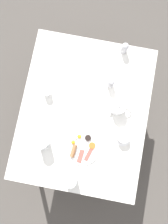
{
  "coord_description": "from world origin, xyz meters",
  "views": [
    {
      "loc": [
        -0.04,
        0.2,
        2.34
      ],
      "look_at": [
        0.0,
        0.0,
        0.77
      ],
      "focal_mm": 35.0,
      "sensor_mm": 36.0,
      "label": 1
    }
  ],
  "objects_px": {
    "napkin_folded": "(74,86)",
    "spoon_for_tea": "(63,58)",
    "salt_grinder": "(125,48)",
    "water_glass_tall": "(71,180)",
    "water_glass_short": "(43,143)",
    "teapot_near": "(118,107)",
    "breakfast_plate": "(82,146)",
    "fork_by_plate": "(33,163)",
    "knife_by_plate": "(116,176)",
    "pepper_grinder": "(111,83)",
    "creamer_jug": "(47,92)",
    "teacup_with_saucer_left": "(123,137)"
  },
  "relations": [
    {
      "from": "napkin_folded",
      "to": "spoon_for_tea",
      "type": "height_order",
      "value": "napkin_folded"
    },
    {
      "from": "salt_grinder",
      "to": "spoon_for_tea",
      "type": "relative_size",
      "value": 0.73
    },
    {
      "from": "water_glass_tall",
      "to": "water_glass_short",
      "type": "relative_size",
      "value": 0.81
    },
    {
      "from": "teapot_near",
      "to": "breakfast_plate",
      "type": "bearing_deg",
      "value": 39.05
    },
    {
      "from": "water_glass_short",
      "to": "spoon_for_tea",
      "type": "xyz_separation_m",
      "value": [
        -0.0,
        -0.66,
        -0.07
      ]
    },
    {
      "from": "teapot_near",
      "to": "salt_grinder",
      "type": "height_order",
      "value": "teapot_near"
    },
    {
      "from": "teapot_near",
      "to": "fork_by_plate",
      "type": "relative_size",
      "value": 1.19
    },
    {
      "from": "salt_grinder",
      "to": "fork_by_plate",
      "type": "relative_size",
      "value": 0.67
    },
    {
      "from": "napkin_folded",
      "to": "knife_by_plate",
      "type": "bearing_deg",
      "value": 125.65
    },
    {
      "from": "teapot_near",
      "to": "spoon_for_tea",
      "type": "relative_size",
      "value": 1.29
    },
    {
      "from": "pepper_grinder",
      "to": "fork_by_plate",
      "type": "bearing_deg",
      "value": 56.5
    },
    {
      "from": "breakfast_plate",
      "to": "fork_by_plate",
      "type": "height_order",
      "value": "breakfast_plate"
    },
    {
      "from": "water_glass_short",
      "to": "fork_by_plate",
      "type": "distance_m",
      "value": 0.18
    },
    {
      "from": "creamer_jug",
      "to": "fork_by_plate",
      "type": "bearing_deg",
      "value": 90.19
    },
    {
      "from": "pepper_grinder",
      "to": "spoon_for_tea",
      "type": "xyz_separation_m",
      "value": [
        0.39,
        -0.14,
        -0.05
      ]
    },
    {
      "from": "teacup_with_saucer_left",
      "to": "pepper_grinder",
      "type": "distance_m",
      "value": 0.4
    },
    {
      "from": "salt_grinder",
      "to": "spoon_for_tea",
      "type": "xyz_separation_m",
      "value": [
        0.44,
        0.14,
        -0.05
      ]
    },
    {
      "from": "teacup_with_saucer_left",
      "to": "salt_grinder",
      "type": "bearing_deg",
      "value": -81.23
    },
    {
      "from": "breakfast_plate",
      "to": "spoon_for_tea",
      "type": "xyz_separation_m",
      "value": [
        0.26,
        -0.63,
        -0.01
      ]
    },
    {
      "from": "fork_by_plate",
      "to": "water_glass_short",
      "type": "bearing_deg",
      "value": -108.97
    },
    {
      "from": "teacup_with_saucer_left",
      "to": "salt_grinder",
      "type": "relative_size",
      "value": 1.26
    },
    {
      "from": "water_glass_tall",
      "to": "teacup_with_saucer_left",
      "type": "bearing_deg",
      "value": -130.28
    },
    {
      "from": "teacup_with_saucer_left",
      "to": "knife_by_plate",
      "type": "relative_size",
      "value": 0.59
    },
    {
      "from": "napkin_folded",
      "to": "knife_by_plate",
      "type": "distance_m",
      "value": 0.72
    },
    {
      "from": "salt_grinder",
      "to": "knife_by_plate",
      "type": "xyz_separation_m",
      "value": [
        -0.1,
        0.93,
        -0.05
      ]
    },
    {
      "from": "teapot_near",
      "to": "knife_by_plate",
      "type": "height_order",
      "value": "teapot_near"
    },
    {
      "from": "water_glass_tall",
      "to": "fork_by_plate",
      "type": "relative_size",
      "value": 0.69
    },
    {
      "from": "water_glass_short",
      "to": "creamer_jug",
      "type": "relative_size",
      "value": 1.63
    },
    {
      "from": "teapot_near",
      "to": "spoon_for_tea",
      "type": "height_order",
      "value": "teapot_near"
    },
    {
      "from": "teacup_with_saucer_left",
      "to": "spoon_for_tea",
      "type": "xyz_separation_m",
      "value": [
        0.54,
        -0.51,
        -0.03
      ]
    },
    {
      "from": "pepper_grinder",
      "to": "fork_by_plate",
      "type": "xyz_separation_m",
      "value": [
        0.44,
        0.67,
        -0.05
      ]
    },
    {
      "from": "creamer_jug",
      "to": "napkin_folded",
      "type": "xyz_separation_m",
      "value": [
        -0.18,
        -0.09,
        -0.03
      ]
    },
    {
      "from": "fork_by_plate",
      "to": "water_glass_tall",
      "type": "bearing_deg",
      "value": 169.34
    },
    {
      "from": "fork_by_plate",
      "to": "spoon_for_tea",
      "type": "height_order",
      "value": "same"
    },
    {
      "from": "water_glass_short",
      "to": "napkin_folded",
      "type": "xyz_separation_m",
      "value": [
        -0.13,
        -0.45,
        -0.06
      ]
    },
    {
      "from": "knife_by_plate",
      "to": "creamer_jug",
      "type": "bearing_deg",
      "value": -39.22
    },
    {
      "from": "teacup_with_saucer_left",
      "to": "creamer_jug",
      "type": "xyz_separation_m",
      "value": [
        0.6,
        -0.22,
        0.01
      ]
    },
    {
      "from": "water_glass_tall",
      "to": "napkin_folded",
      "type": "xyz_separation_m",
      "value": [
        0.11,
        -0.67,
        -0.05
      ]
    },
    {
      "from": "teapot_near",
      "to": "spoon_for_tea",
      "type": "xyz_separation_m",
      "value": [
        0.47,
        -0.31,
        -0.05
      ]
    },
    {
      "from": "teapot_near",
      "to": "fork_by_plate",
      "type": "xyz_separation_m",
      "value": [
        0.53,
        0.5,
        -0.05
      ]
    },
    {
      "from": "creamer_jug",
      "to": "salt_grinder",
      "type": "relative_size",
      "value": 0.77
    },
    {
      "from": "teapot_near",
      "to": "teacup_with_saucer_left",
      "type": "height_order",
      "value": "teapot_near"
    },
    {
      "from": "fork_by_plate",
      "to": "pepper_grinder",
      "type": "bearing_deg",
      "value": -123.5
    },
    {
      "from": "creamer_jug",
      "to": "spoon_for_tea",
      "type": "bearing_deg",
      "value": -101.43
    },
    {
      "from": "knife_by_plate",
      "to": "napkin_folded",
      "type": "bearing_deg",
      "value": -54.35
    },
    {
      "from": "teacup_with_saucer_left",
      "to": "creamer_jug",
      "type": "distance_m",
      "value": 0.64
    },
    {
      "from": "water_glass_tall",
      "to": "knife_by_plate",
      "type": "bearing_deg",
      "value": -164.89
    },
    {
      "from": "water_glass_tall",
      "to": "knife_by_plate",
      "type": "relative_size",
      "value": 0.48
    },
    {
      "from": "creamer_jug",
      "to": "pepper_grinder",
      "type": "relative_size",
      "value": 0.77
    },
    {
      "from": "water_glass_short",
      "to": "pepper_grinder",
      "type": "relative_size",
      "value": 1.27
    }
  ]
}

